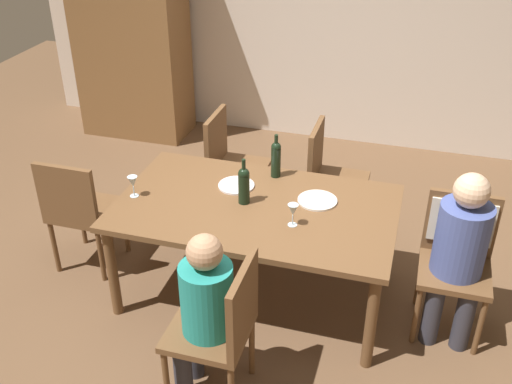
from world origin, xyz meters
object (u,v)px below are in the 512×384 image
at_px(wine_bottle_dark_red, 276,158).
at_px(wine_glass_centre, 293,211).
at_px(chair_near, 223,324).
at_px(chair_far_left, 229,159).
at_px(person_man_bearded, 460,248).
at_px(chair_far_right, 329,173).
at_px(chair_right_end, 458,244).
at_px(wine_glass_near_left, 133,182).
at_px(person_woman_host, 203,306).
at_px(armoire_cabinet, 131,32).
at_px(dinner_plate_guest_left, 317,200).
at_px(wine_bottle_tall_green, 244,184).
at_px(dining_table, 256,214).
at_px(dinner_plate_host, 236,185).
at_px(chair_left_end, 79,207).

distance_m(wine_bottle_dark_red, wine_glass_centre, 0.64).
height_order(chair_near, chair_far_left, same).
bearing_deg(wine_glass_centre, person_man_bearded, 7.64).
bearing_deg(person_man_bearded, wine_bottle_dark_red, -19.16).
bearing_deg(chair_far_right, chair_near, -7.34).
relative_size(chair_near, person_man_bearded, 0.79).
relative_size(chair_right_end, wine_glass_near_left, 6.17).
distance_m(chair_far_right, person_woman_host, 1.88).
xyz_separation_m(person_man_bearded, wine_bottle_dark_red, (-1.27, 0.44, 0.20)).
bearing_deg(armoire_cabinet, dinner_plate_guest_left, -41.71).
bearing_deg(wine_bottle_tall_green, dinner_plate_guest_left, 17.87).
relative_size(wine_bottle_dark_red, wine_glass_near_left, 2.17).
bearing_deg(dinner_plate_guest_left, chair_near, -104.99).
bearing_deg(dining_table, chair_right_end, 5.45).
bearing_deg(dinner_plate_host, chair_far_right, 54.06).
bearing_deg(chair_right_end, wine_bottle_dark_red, -12.94).
distance_m(chair_far_right, wine_bottle_tall_green, 1.05).
bearing_deg(chair_near, chair_left_end, 58.84).
bearing_deg(dinner_plate_host, person_man_bearded, -8.54).
bearing_deg(wine_bottle_dark_red, chair_near, -87.25).
bearing_deg(person_woman_host, chair_left_end, 56.64).
height_order(person_woman_host, wine_bottle_dark_red, person_woman_host).
xyz_separation_m(dining_table, chair_near, (0.09, -0.92, -0.12)).
bearing_deg(chair_far_right, person_woman_host, -10.75).
bearing_deg(chair_left_end, wine_glass_near_left, -3.96).
relative_size(person_woman_host, wine_bottle_tall_green, 3.43).
relative_size(chair_far_left, person_woman_host, 0.84).
bearing_deg(chair_near, dinner_plate_guest_left, -14.99).
xyz_separation_m(chair_far_right, chair_far_left, (-0.82, 0.00, 0.00)).
relative_size(chair_left_end, dinner_plate_host, 3.68).
distance_m(chair_left_end, wine_glass_centre, 1.61).
bearing_deg(chair_near, chair_right_end, -49.10).
xyz_separation_m(chair_left_end, chair_far_right, (1.62, 1.01, 0.00)).
height_order(person_woman_host, person_man_bearded, person_man_bearded).
distance_m(chair_far_right, wine_glass_near_left, 1.58).
bearing_deg(armoire_cabinet, wine_bottle_tall_green, -49.77).
bearing_deg(wine_bottle_dark_red, armoire_cabinet, 137.37).
relative_size(chair_near, wine_glass_centre, 6.17).
distance_m(chair_right_end, wine_glass_centre, 1.08).
height_order(chair_far_right, person_man_bearded, person_man_bearded).
xyz_separation_m(chair_right_end, wine_bottle_tall_green, (-1.38, -0.11, 0.27)).
distance_m(chair_far_right, dinner_plate_guest_left, 0.79).
relative_size(dining_table, chair_right_end, 1.99).
height_order(chair_near, person_woman_host, person_woman_host).
bearing_deg(chair_far_left, dinner_plate_host, 22.42).
xyz_separation_m(armoire_cabinet, chair_left_end, (0.72, -2.38, -0.56)).
xyz_separation_m(chair_left_end, wine_glass_near_left, (0.48, -0.03, 0.30)).
distance_m(wine_bottle_dark_red, dinner_plate_host, 0.34).
bearing_deg(person_man_bearded, wine_glass_near_left, 2.55).
bearing_deg(chair_left_end, person_man_bearded, 1.35).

